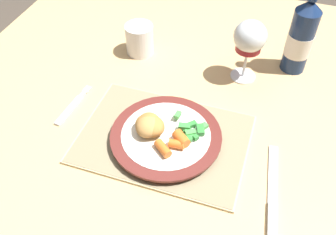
{
  "coord_description": "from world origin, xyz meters",
  "views": [
    {
      "loc": [
        0.18,
        -0.68,
        1.36
      ],
      "look_at": [
        0.01,
        -0.16,
        0.78
      ],
      "focal_mm": 40.0,
      "sensor_mm": 36.0,
      "label": 1
    }
  ],
  "objects_px": {
    "dining_table": "(183,110)",
    "bottle": "(301,36)",
    "drinking_cup": "(140,39)",
    "fork": "(72,107)",
    "table_knife": "(273,197)",
    "wine_glass": "(250,39)",
    "dinner_plate": "(166,137)"
  },
  "relations": [
    {
      "from": "table_knife",
      "to": "bottle",
      "type": "distance_m",
      "value": 0.42
    },
    {
      "from": "dinner_plate",
      "to": "drinking_cup",
      "type": "relative_size",
      "value": 2.9
    },
    {
      "from": "table_knife",
      "to": "wine_glass",
      "type": "relative_size",
      "value": 1.33
    },
    {
      "from": "dining_table",
      "to": "wine_glass",
      "type": "bearing_deg",
      "value": 29.8
    },
    {
      "from": "fork",
      "to": "dinner_plate",
      "type": "bearing_deg",
      "value": -6.36
    },
    {
      "from": "table_knife",
      "to": "drinking_cup",
      "type": "xyz_separation_m",
      "value": [
        -0.4,
        0.35,
        0.04
      ]
    },
    {
      "from": "dining_table",
      "to": "fork",
      "type": "bearing_deg",
      "value": -143.87
    },
    {
      "from": "bottle",
      "to": "drinking_cup",
      "type": "relative_size",
      "value": 3.4
    },
    {
      "from": "fork",
      "to": "table_knife",
      "type": "relative_size",
      "value": 0.66
    },
    {
      "from": "wine_glass",
      "to": "bottle",
      "type": "bearing_deg",
      "value": 33.48
    },
    {
      "from": "fork",
      "to": "dining_table",
      "type": "bearing_deg",
      "value": 36.13
    },
    {
      "from": "bottle",
      "to": "drinking_cup",
      "type": "bearing_deg",
      "value": -171.38
    },
    {
      "from": "fork",
      "to": "drinking_cup",
      "type": "height_order",
      "value": "drinking_cup"
    },
    {
      "from": "dinner_plate",
      "to": "wine_glass",
      "type": "bearing_deg",
      "value": 66.55
    },
    {
      "from": "dining_table",
      "to": "bottle",
      "type": "relative_size",
      "value": 4.15
    },
    {
      "from": "fork",
      "to": "bottle",
      "type": "height_order",
      "value": "bottle"
    },
    {
      "from": "fork",
      "to": "table_knife",
      "type": "bearing_deg",
      "value": -10.99
    },
    {
      "from": "wine_glass",
      "to": "dinner_plate",
      "type": "bearing_deg",
      "value": -113.45
    },
    {
      "from": "wine_glass",
      "to": "drinking_cup",
      "type": "relative_size",
      "value": 1.97
    },
    {
      "from": "bottle",
      "to": "fork",
      "type": "bearing_deg",
      "value": -146.2
    },
    {
      "from": "drinking_cup",
      "to": "bottle",
      "type": "bearing_deg",
      "value": 8.62
    },
    {
      "from": "dining_table",
      "to": "fork",
      "type": "xyz_separation_m",
      "value": [
        -0.23,
        -0.16,
        0.09
      ]
    },
    {
      "from": "wine_glass",
      "to": "bottle",
      "type": "height_order",
      "value": "bottle"
    },
    {
      "from": "bottle",
      "to": "dining_table",
      "type": "bearing_deg",
      "value": -148.45
    },
    {
      "from": "dinner_plate",
      "to": "fork",
      "type": "relative_size",
      "value": 1.69
    },
    {
      "from": "dining_table",
      "to": "bottle",
      "type": "xyz_separation_m",
      "value": [
        0.25,
        0.15,
        0.19
      ]
    },
    {
      "from": "wine_glass",
      "to": "fork",
      "type": "bearing_deg",
      "value": -146.09
    },
    {
      "from": "table_knife",
      "to": "dinner_plate",
      "type": "bearing_deg",
      "value": 164.41
    },
    {
      "from": "dinner_plate",
      "to": "bottle",
      "type": "xyz_separation_m",
      "value": [
        0.23,
        0.34,
        0.08
      ]
    },
    {
      "from": "fork",
      "to": "wine_glass",
      "type": "relative_size",
      "value": 0.87
    },
    {
      "from": "table_knife",
      "to": "drinking_cup",
      "type": "distance_m",
      "value": 0.54
    },
    {
      "from": "dinner_plate",
      "to": "bottle",
      "type": "height_order",
      "value": "bottle"
    }
  ]
}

